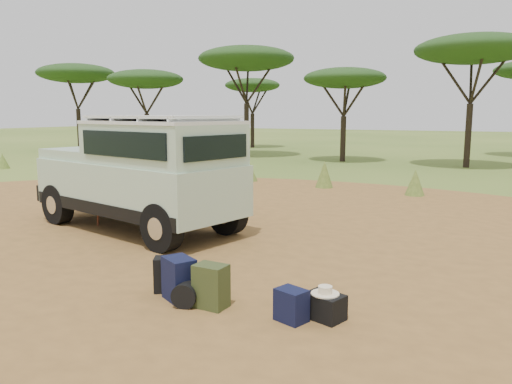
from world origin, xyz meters
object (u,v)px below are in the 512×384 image
at_px(backpack_black, 168,274).
at_px(duffel_navy, 291,305).
at_px(backpack_navy, 179,279).
at_px(backpack_olive, 211,286).
at_px(hard_case, 325,307).
at_px(safari_vehicle, 142,176).
at_px(walking_staff, 99,191).

relative_size(backpack_black, duffel_navy, 1.22).
bearing_deg(backpack_navy, backpack_olive, 25.34).
bearing_deg(backpack_olive, backpack_black, 167.13).
height_order(backpack_olive, hard_case, backpack_olive).
distance_m(duffel_navy, hard_case, 0.42).
relative_size(backpack_olive, hard_case, 1.26).
bearing_deg(backpack_navy, safari_vehicle, 164.17).
xyz_separation_m(safari_vehicle, backpack_black, (2.67, -2.89, -0.93)).
bearing_deg(duffel_navy, safari_vehicle, 166.20).
xyz_separation_m(walking_staff, backpack_navy, (4.03, -2.88, -0.52)).
bearing_deg(safari_vehicle, backpack_navy, -31.40).
height_order(duffel_navy, hard_case, duffel_navy).
distance_m(safari_vehicle, duffel_navy, 5.65).
distance_m(backpack_black, hard_case, 2.29).
height_order(walking_staff, backpack_navy, walking_staff).
bearing_deg(safari_vehicle, walking_staff, -153.39).
height_order(backpack_black, backpack_olive, backpack_olive).
xyz_separation_m(safari_vehicle, backpack_olive, (3.52, -3.15, -0.89)).
bearing_deg(duffel_navy, walking_staff, 173.03).
distance_m(safari_vehicle, hard_case, 5.82).
distance_m(safari_vehicle, walking_staff, 1.11).
xyz_separation_m(safari_vehicle, walking_staff, (-1.02, -0.22, -0.36)).
relative_size(safari_vehicle, hard_case, 11.76).
xyz_separation_m(backpack_olive, hard_case, (1.43, 0.27, -0.13)).
bearing_deg(walking_staff, backpack_black, -97.66).
xyz_separation_m(backpack_olive, duffel_navy, (1.09, 0.04, -0.08)).
xyz_separation_m(backpack_navy, duffel_navy, (1.61, -0.01, -0.09)).
relative_size(duffel_navy, hard_case, 0.89).
height_order(backpack_black, hard_case, backpack_black).
bearing_deg(hard_case, backpack_black, -160.51).
bearing_deg(hard_case, duffel_navy, -126.73).
bearing_deg(backpack_black, backpack_olive, -44.88).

